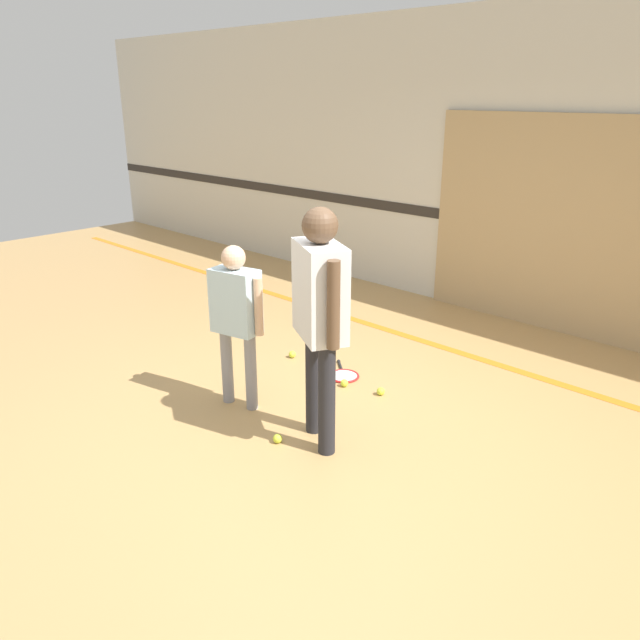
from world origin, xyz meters
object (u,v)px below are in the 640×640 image
at_px(tennis_ball_by_spare_racket, 344,383).
at_px(tennis_ball_stray_right, 381,391).
at_px(person_instructor, 320,304).
at_px(tennis_ball_stray_left, 292,354).
at_px(racket_spare_on_floor, 344,375).
at_px(person_student_left, 236,310).
at_px(tennis_ball_near_instructor, 278,439).

distance_m(tennis_ball_by_spare_racket, tennis_ball_stray_right, 0.33).
relative_size(person_instructor, tennis_ball_stray_left, 25.37).
relative_size(racket_spare_on_floor, tennis_ball_stray_right, 6.86).
xyz_separation_m(person_student_left, tennis_ball_near_instructor, (0.64, -0.19, -0.77)).
xyz_separation_m(person_instructor, person_student_left, (-0.84, -0.04, -0.23)).
bearing_deg(tennis_ball_near_instructor, racket_spare_on_floor, 109.02).
relative_size(person_instructor, racket_spare_on_floor, 3.70).
bearing_deg(person_student_left, racket_spare_on_floor, 63.16).
height_order(person_student_left, racket_spare_on_floor, person_student_left).
relative_size(person_student_left, tennis_ball_stray_right, 19.65).
bearing_deg(racket_spare_on_floor, tennis_ball_by_spare_racket, 173.00).
bearing_deg(racket_spare_on_floor, tennis_ball_near_instructor, 148.54).
height_order(tennis_ball_near_instructor, tennis_ball_stray_left, same).
bearing_deg(tennis_ball_stray_right, tennis_ball_near_instructor, -93.47).
relative_size(person_instructor, tennis_ball_by_spare_racket, 25.37).
bearing_deg(person_instructor, tennis_ball_near_instructor, -101.98).
bearing_deg(tennis_ball_stray_right, tennis_ball_by_spare_racket, -164.03).
bearing_deg(tennis_ball_stray_right, racket_spare_on_floor, 172.66).
distance_m(racket_spare_on_floor, tennis_ball_stray_right, 0.47).
bearing_deg(tennis_ball_near_instructor, person_instructor, 49.16).
relative_size(tennis_ball_near_instructor, tennis_ball_by_spare_racket, 1.00).
relative_size(person_instructor, tennis_ball_near_instructor, 25.37).
bearing_deg(tennis_ball_stray_left, tennis_ball_stray_right, -1.47).
xyz_separation_m(tennis_ball_near_instructor, tennis_ball_stray_left, (-1.01, 1.12, 0.00)).
relative_size(racket_spare_on_floor, tennis_ball_by_spare_racket, 6.86).
bearing_deg(racket_spare_on_floor, tennis_ball_stray_right, -147.82).
bearing_deg(person_instructor, tennis_ball_stray_left, 172.61).
relative_size(tennis_ball_near_instructor, tennis_ball_stray_left, 1.00).
xyz_separation_m(person_instructor, tennis_ball_stray_left, (-1.21, 0.89, -1.00)).
xyz_separation_m(person_instructor, tennis_ball_near_instructor, (-0.20, -0.23, -1.00)).
distance_m(tennis_ball_by_spare_racket, tennis_ball_stray_left, 0.77).
distance_m(person_instructor, tennis_ball_by_spare_racket, 1.34).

